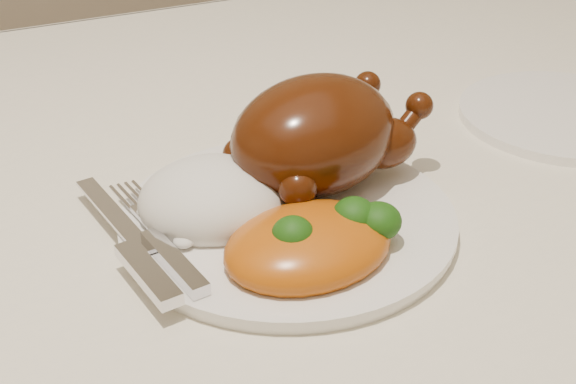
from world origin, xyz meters
name	(u,v)px	position (x,y,z in m)	size (l,w,h in m)	color
dining_table	(164,331)	(0.00, 0.00, 0.67)	(1.60, 0.90, 0.76)	brown
tablecloth	(157,259)	(0.00, 0.00, 0.74)	(1.73, 1.03, 0.18)	silver
dinner_plate	(288,221)	(0.09, -0.04, 0.77)	(0.25, 0.25, 0.01)	white
side_plate	(564,115)	(0.42, 0.01, 0.77)	(0.20, 0.20, 0.01)	white
roast_chicken	(318,134)	(0.14, -0.01, 0.82)	(0.19, 0.14, 0.09)	#471807
rice_mound	(214,201)	(0.04, -0.02, 0.79)	(0.14, 0.13, 0.06)	white
mac_and_cheese	(314,242)	(0.09, -0.10, 0.79)	(0.13, 0.11, 0.05)	#CF5D0D
cutlery	(148,248)	(-0.02, -0.05, 0.78)	(0.05, 0.18, 0.01)	silver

